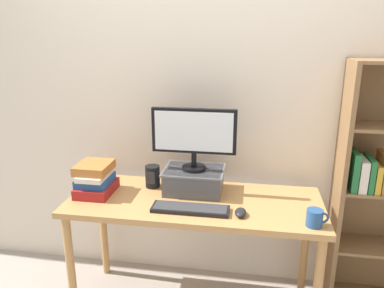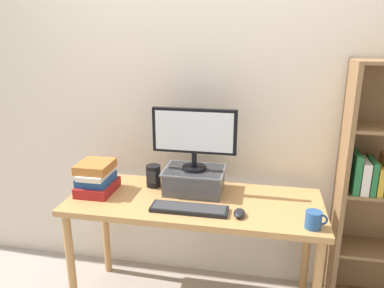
{
  "view_description": "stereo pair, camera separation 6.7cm",
  "coord_description": "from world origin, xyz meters",
  "px_view_note": "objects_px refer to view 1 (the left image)",
  "views": [
    {
      "loc": [
        0.32,
        -2.04,
        1.76
      ],
      "look_at": [
        -0.02,
        0.05,
        1.11
      ],
      "focal_mm": 35.0,
      "sensor_mm": 36.0,
      "label": 1
    },
    {
      "loc": [
        0.39,
        -2.03,
        1.76
      ],
      "look_at": [
        -0.02,
        0.05,
        1.11
      ],
      "focal_mm": 35.0,
      "sensor_mm": 36.0,
      "label": 2
    }
  ],
  "objects_px": {
    "computer_monitor": "(194,134)",
    "desk_speaker": "(153,176)",
    "book_stack": "(96,179)",
    "keyboard": "(190,209)",
    "riser_box": "(194,179)",
    "coffee_mug": "(315,218)",
    "computer_mouse": "(241,212)",
    "desk": "(194,212)"
  },
  "relations": [
    {
      "from": "desk",
      "to": "computer_mouse",
      "type": "xyz_separation_m",
      "value": [
        0.28,
        -0.16,
        0.11
      ]
    },
    {
      "from": "keyboard",
      "to": "computer_monitor",
      "type": "bearing_deg",
      "value": 94.04
    },
    {
      "from": "desk",
      "to": "book_stack",
      "type": "bearing_deg",
      "value": -179.62
    },
    {
      "from": "book_stack",
      "to": "computer_monitor",
      "type": "bearing_deg",
      "value": 11.86
    },
    {
      "from": "desk",
      "to": "computer_monitor",
      "type": "bearing_deg",
      "value": 100.92
    },
    {
      "from": "computer_monitor",
      "to": "coffee_mug",
      "type": "bearing_deg",
      "value": -26.04
    },
    {
      "from": "computer_monitor",
      "to": "coffee_mug",
      "type": "distance_m",
      "value": 0.84
    },
    {
      "from": "riser_box",
      "to": "coffee_mug",
      "type": "bearing_deg",
      "value": -26.14
    },
    {
      "from": "riser_box",
      "to": "book_stack",
      "type": "height_order",
      "value": "book_stack"
    },
    {
      "from": "book_stack",
      "to": "desk_speaker",
      "type": "height_order",
      "value": "book_stack"
    },
    {
      "from": "riser_box",
      "to": "computer_mouse",
      "type": "height_order",
      "value": "riser_box"
    },
    {
      "from": "book_stack",
      "to": "keyboard",
      "type": "bearing_deg",
      "value": -13.39
    },
    {
      "from": "computer_mouse",
      "to": "coffee_mug",
      "type": "bearing_deg",
      "value": -8.1
    },
    {
      "from": "computer_mouse",
      "to": "coffee_mug",
      "type": "xyz_separation_m",
      "value": [
        0.39,
        -0.05,
        0.03
      ]
    },
    {
      "from": "desk",
      "to": "book_stack",
      "type": "height_order",
      "value": "book_stack"
    },
    {
      "from": "riser_box",
      "to": "computer_monitor",
      "type": "bearing_deg",
      "value": -90.0
    },
    {
      "from": "desk_speaker",
      "to": "riser_box",
      "type": "bearing_deg",
      "value": -5.22
    },
    {
      "from": "desk",
      "to": "computer_mouse",
      "type": "relative_size",
      "value": 14.69
    },
    {
      "from": "computer_monitor",
      "to": "book_stack",
      "type": "xyz_separation_m",
      "value": [
        -0.6,
        -0.13,
        -0.28
      ]
    },
    {
      "from": "riser_box",
      "to": "keyboard",
      "type": "distance_m",
      "value": 0.28
    },
    {
      "from": "book_stack",
      "to": "coffee_mug",
      "type": "relative_size",
      "value": 2.4
    },
    {
      "from": "desk",
      "to": "computer_mouse",
      "type": "distance_m",
      "value": 0.34
    },
    {
      "from": "computer_mouse",
      "to": "keyboard",
      "type": "bearing_deg",
      "value": 178.13
    },
    {
      "from": "desk_speaker",
      "to": "computer_mouse",
      "type": "bearing_deg",
      "value": -28.0
    },
    {
      "from": "computer_monitor",
      "to": "coffee_mug",
      "type": "xyz_separation_m",
      "value": [
        0.69,
        -0.34,
        -0.33
      ]
    },
    {
      "from": "desk",
      "to": "coffee_mug",
      "type": "distance_m",
      "value": 0.72
    },
    {
      "from": "desk",
      "to": "coffee_mug",
      "type": "xyz_separation_m",
      "value": [
        0.67,
        -0.22,
        0.13
      ]
    },
    {
      "from": "keyboard",
      "to": "book_stack",
      "type": "relative_size",
      "value": 1.59
    },
    {
      "from": "keyboard",
      "to": "computer_mouse",
      "type": "xyz_separation_m",
      "value": [
        0.29,
        -0.01,
        0.01
      ]
    },
    {
      "from": "riser_box",
      "to": "keyboard",
      "type": "bearing_deg",
      "value": -85.98
    },
    {
      "from": "keyboard",
      "to": "desk",
      "type": "bearing_deg",
      "value": 88.41
    },
    {
      "from": "riser_box",
      "to": "coffee_mug",
      "type": "xyz_separation_m",
      "value": [
        0.69,
        -0.34,
        -0.03
      ]
    },
    {
      "from": "riser_box",
      "to": "desk_speaker",
      "type": "height_order",
      "value": "riser_box"
    },
    {
      "from": "computer_monitor",
      "to": "keyboard",
      "type": "height_order",
      "value": "computer_monitor"
    },
    {
      "from": "coffee_mug",
      "to": "desk_speaker",
      "type": "height_order",
      "value": "desk_speaker"
    },
    {
      "from": "desk",
      "to": "desk_speaker",
      "type": "height_order",
      "value": "desk_speaker"
    },
    {
      "from": "desk",
      "to": "desk_speaker",
      "type": "xyz_separation_m",
      "value": [
        -0.3,
        0.15,
        0.16
      ]
    },
    {
      "from": "keyboard",
      "to": "computer_mouse",
      "type": "relative_size",
      "value": 4.24
    },
    {
      "from": "keyboard",
      "to": "desk_speaker",
      "type": "height_order",
      "value": "desk_speaker"
    },
    {
      "from": "keyboard",
      "to": "coffee_mug",
      "type": "bearing_deg",
      "value": -5.45
    },
    {
      "from": "computer_mouse",
      "to": "book_stack",
      "type": "relative_size",
      "value": 0.38
    },
    {
      "from": "computer_monitor",
      "to": "desk_speaker",
      "type": "distance_m",
      "value": 0.41
    }
  ]
}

